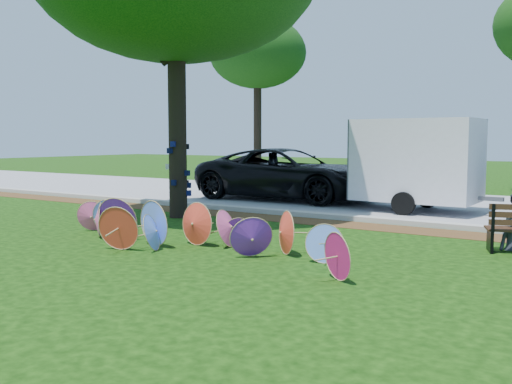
% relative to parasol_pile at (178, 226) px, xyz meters
% --- Properties ---
extents(ground, '(90.00, 90.00, 0.00)m').
position_rel_parasol_pile_xyz_m(ground, '(0.15, -0.42, -0.37)').
color(ground, black).
rests_on(ground, ground).
extents(mulch_strip, '(90.00, 1.00, 0.01)m').
position_rel_parasol_pile_xyz_m(mulch_strip, '(0.15, 4.08, -0.37)').
color(mulch_strip, '#472D16').
rests_on(mulch_strip, ground).
extents(curb, '(90.00, 0.30, 0.12)m').
position_rel_parasol_pile_xyz_m(curb, '(0.15, 4.78, -0.31)').
color(curb, '#B7B5AD').
rests_on(curb, ground).
extents(street, '(90.00, 8.00, 0.01)m').
position_rel_parasol_pile_xyz_m(street, '(0.15, 8.93, -0.37)').
color(street, gray).
rests_on(street, ground).
extents(parasol_pile, '(6.78, 1.98, 0.86)m').
position_rel_parasol_pile_xyz_m(parasol_pile, '(0.00, 0.00, 0.00)').
color(parasol_pile, '#618CF4').
rests_on(parasol_pile, ground).
extents(black_van, '(5.93, 2.90, 1.62)m').
position_rel_parasol_pile_xyz_m(black_van, '(-2.29, 7.97, 0.44)').
color(black_van, black).
rests_on(black_van, ground).
extents(cargo_trailer, '(3.12, 2.02, 2.75)m').
position_rel_parasol_pile_xyz_m(cargo_trailer, '(2.06, 7.29, 1.00)').
color(cargo_trailer, white).
rests_on(cargo_trailer, ground).
extents(bg_trees, '(21.11, 4.87, 7.40)m').
position_rel_parasol_pile_xyz_m(bg_trees, '(2.15, 14.37, 5.39)').
color(bg_trees, black).
rests_on(bg_trees, ground).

